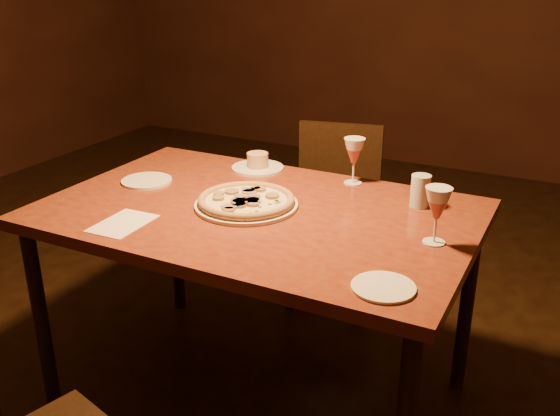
% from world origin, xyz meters
% --- Properties ---
extents(floor, '(7.00, 7.00, 0.00)m').
position_xyz_m(floor, '(0.00, 0.00, 0.00)').
color(floor, black).
rests_on(floor, ground).
extents(dining_table, '(1.51, 0.97, 0.81)m').
position_xyz_m(dining_table, '(0.16, 0.22, 0.74)').
color(dining_table, brown).
rests_on(dining_table, floor).
extents(chair_far, '(0.50, 0.50, 0.87)m').
position_xyz_m(chair_far, '(0.08, 1.14, 0.49)').
color(chair_far, black).
rests_on(chair_far, floor).
extents(pizza_plate, '(0.37, 0.37, 0.04)m').
position_xyz_m(pizza_plate, '(0.11, 0.22, 0.83)').
color(pizza_plate, white).
rests_on(pizza_plate, dining_table).
extents(ramekin_saucer, '(0.22, 0.22, 0.07)m').
position_xyz_m(ramekin_saucer, '(-0.06, 0.61, 0.83)').
color(ramekin_saucer, white).
rests_on(ramekin_saucer, dining_table).
extents(wine_glass_far, '(0.08, 0.08, 0.18)m').
position_xyz_m(wine_glass_far, '(0.36, 0.63, 0.90)').
color(wine_glass_far, '#B54B4C').
rests_on(wine_glass_far, dining_table).
extents(wine_glass_right, '(0.08, 0.08, 0.18)m').
position_xyz_m(wine_glass_right, '(0.78, 0.22, 0.90)').
color(wine_glass_right, '#B54B4C').
rests_on(wine_glass_right, dining_table).
extents(water_tumbler, '(0.07, 0.07, 0.12)m').
position_xyz_m(water_tumbler, '(0.66, 0.51, 0.87)').
color(water_tumbler, silver).
rests_on(water_tumbler, dining_table).
extents(side_plate_left, '(0.20, 0.20, 0.01)m').
position_xyz_m(side_plate_left, '(-0.37, 0.27, 0.81)').
color(side_plate_left, white).
rests_on(side_plate_left, dining_table).
extents(side_plate_near, '(0.18, 0.18, 0.01)m').
position_xyz_m(side_plate_near, '(0.74, -0.13, 0.81)').
color(side_plate_near, white).
rests_on(side_plate_near, dining_table).
extents(menu_card, '(0.16, 0.22, 0.00)m').
position_xyz_m(menu_card, '(-0.18, -0.10, 0.81)').
color(menu_card, white).
rests_on(menu_card, dining_table).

